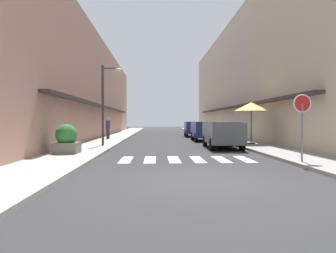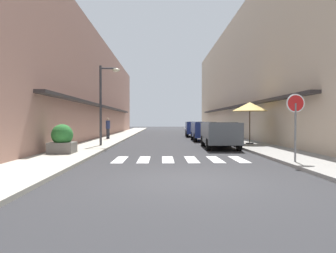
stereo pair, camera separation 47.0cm
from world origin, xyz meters
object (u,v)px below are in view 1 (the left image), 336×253
object	(u,v)px
parked_car_near	(222,132)
round_street_sign	(302,110)
planter_midblock	(237,133)
pedestrian_walking_near	(108,128)
planter_far	(217,130)
street_lamp	(106,96)
cafe_umbrella	(251,107)
parked_car_mid	(204,129)
planter_corner	(67,140)
parked_car_far	(194,127)

from	to	relation	value
parked_car_near	round_street_sign	xyz separation A→B (m)	(1.39, -6.79, 1.01)
planter_midblock	pedestrian_walking_near	world-z (taller)	pedestrian_walking_near
planter_far	round_street_sign	bearing A→B (deg)	-91.22
round_street_sign	planter_midblock	bearing A→B (deg)	88.01
street_lamp	planter_far	world-z (taller)	street_lamp
parked_car_near	cafe_umbrella	xyz separation A→B (m)	(2.20, 1.75, 1.50)
pedestrian_walking_near	planter_far	bearing A→B (deg)	99.57
parked_car_mid	planter_far	world-z (taller)	parked_car_mid
planter_midblock	planter_far	size ratio (longest dim) A/B	0.96
parked_car_mid	pedestrian_walking_near	bearing A→B (deg)	173.21
cafe_umbrella	planter_far	world-z (taller)	cafe_umbrella
parked_car_near	planter_midblock	bearing A→B (deg)	63.53
parked_car_near	street_lamp	distance (m)	7.00
parked_car_near	planter_midblock	distance (m)	3.92
parked_car_near	planter_far	world-z (taller)	parked_car_near
parked_car_near	street_lamp	size ratio (longest dim) A/B	0.96
planter_corner	planter_midblock	xyz separation A→B (m)	(9.44, 7.16, -0.02)
parked_car_far	planter_far	xyz separation A→B (m)	(1.76, -2.50, -0.23)
parked_car_near	planter_corner	size ratio (longest dim) A/B	3.47
parked_car_near	planter_corner	distance (m)	8.52
parked_car_far	pedestrian_walking_near	xyz separation A→B (m)	(-7.56, -5.64, 0.07)
planter_corner	planter_midblock	world-z (taller)	planter_corner
parked_car_near	pedestrian_walking_near	bearing A→B (deg)	135.47
round_street_sign	planter_corner	distance (m)	9.69
parked_car_mid	planter_far	xyz separation A→B (m)	(1.76, 4.04, -0.23)
planter_far	planter_corner	bearing A→B (deg)	-123.59
parked_car_mid	round_street_sign	size ratio (longest dim) A/B	1.72
planter_corner	pedestrian_walking_near	world-z (taller)	pedestrian_walking_near
planter_midblock	round_street_sign	bearing A→B (deg)	-91.99
planter_far	pedestrian_walking_near	size ratio (longest dim) A/B	0.74
round_street_sign	pedestrian_walking_near	bearing A→B (deg)	122.16
parked_car_far	planter_far	world-z (taller)	parked_car_far
planter_midblock	planter_far	world-z (taller)	planter_far
parked_car_near	pedestrian_walking_near	size ratio (longest dim) A/B	2.68
parked_car_near	planter_midblock	size ratio (longest dim) A/B	3.78
parked_car_mid	planter_corner	bearing A→B (deg)	-127.06
parked_car_far	round_street_sign	size ratio (longest dim) A/B	1.86
parked_car_near	round_street_sign	size ratio (longest dim) A/B	1.88
round_street_sign	pedestrian_walking_near	xyz separation A→B (m)	(-8.94, 14.23, -0.94)
planter_corner	planter_midblock	size ratio (longest dim) A/B	1.09
planter_corner	parked_car_mid	bearing A→B (deg)	52.94
round_street_sign	planter_far	bearing A→B (deg)	88.78
parked_car_far	parked_car_mid	bearing A→B (deg)	-90.00
parked_car_far	cafe_umbrella	size ratio (longest dim) A/B	1.71
parked_car_far	round_street_sign	distance (m)	19.94
cafe_umbrella	pedestrian_walking_near	distance (m)	11.38
planter_far	street_lamp	bearing A→B (deg)	-130.61
parked_car_far	planter_midblock	distance (m)	9.74
cafe_umbrella	round_street_sign	bearing A→B (deg)	-95.42
planter_corner	parked_car_near	bearing A→B (deg)	25.41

